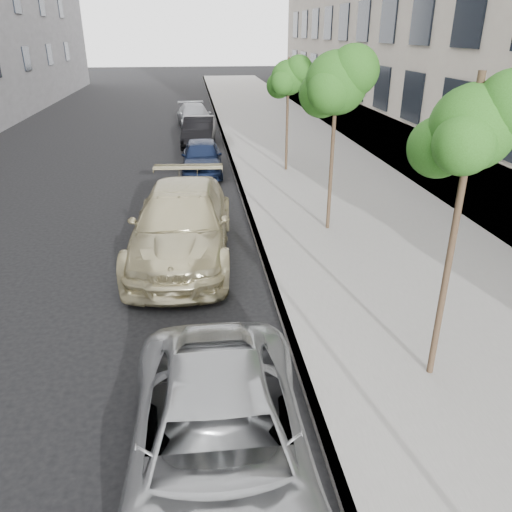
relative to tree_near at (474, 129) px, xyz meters
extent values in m
plane|color=black|center=(-3.23, -1.50, -4.00)|extent=(160.00, 160.00, 0.00)
cube|color=gray|center=(1.07, 22.50, -3.93)|extent=(6.40, 72.00, 0.14)
cube|color=#9E9B93|center=(-2.05, 22.50, -3.93)|extent=(0.15, 72.00, 0.14)
cylinder|color=#38281C|center=(-0.03, 0.00, -1.57)|extent=(0.10, 0.10, 4.57)
sphere|color=#235215|center=(-0.03, 0.00, 0.01)|extent=(1.12, 1.12, 1.12)
sphere|color=#235215|center=(0.32, -0.20, 0.31)|extent=(0.89, 0.89, 0.89)
sphere|color=#235215|center=(-0.33, 0.25, -0.29)|extent=(0.84, 0.84, 0.84)
cylinder|color=#38281C|center=(-0.03, 6.50, -1.59)|extent=(0.10, 0.10, 4.54)
sphere|color=#235215|center=(-0.03, 6.50, -0.02)|extent=(1.55, 1.55, 1.55)
sphere|color=#235215|center=(0.32, 6.30, 0.28)|extent=(1.24, 1.24, 1.24)
sphere|color=#235215|center=(-0.33, 6.75, -0.32)|extent=(1.17, 1.17, 1.17)
cylinder|color=#38281C|center=(-0.03, 13.00, -1.79)|extent=(0.10, 0.10, 4.14)
sphere|color=#235215|center=(-0.03, 13.00, -0.42)|extent=(1.27, 1.27, 1.27)
sphere|color=#235215|center=(0.32, 12.80, -0.12)|extent=(1.01, 1.01, 1.01)
sphere|color=#235215|center=(-0.33, 13.25, -0.72)|extent=(0.95, 0.95, 0.95)
imported|color=#9DA0A2|center=(-3.50, -1.70, -3.33)|extent=(2.30, 4.86, 1.34)
imported|color=tan|center=(-4.01, 5.44, -3.16)|extent=(2.78, 5.97, 1.69)
imported|color=#0F1933|center=(-3.33, 13.35, -3.35)|extent=(1.63, 3.87, 1.31)
imported|color=black|center=(-3.33, 18.52, -3.32)|extent=(1.78, 4.24, 1.36)
imported|color=#929399|center=(-3.48, 23.67, -3.35)|extent=(2.23, 4.63, 1.30)
camera|label=1|loc=(-3.63, -6.17, 1.16)|focal=35.00mm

